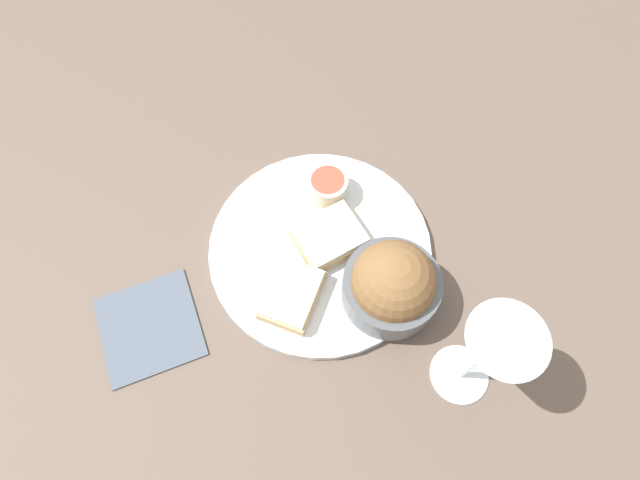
# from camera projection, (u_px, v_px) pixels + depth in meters

# --- Properties ---
(ground_plane) EXTENTS (4.00, 4.00, 0.00)m
(ground_plane) POSITION_uv_depth(u_px,v_px,m) (320.00, 251.00, 0.67)
(ground_plane) COLOR brown
(dinner_plate) EXTENTS (0.29, 0.29, 0.01)m
(dinner_plate) POSITION_uv_depth(u_px,v_px,m) (320.00, 249.00, 0.67)
(dinner_plate) COLOR silver
(dinner_plate) RESTS_ON ground_plane
(salad_bowl) EXTENTS (0.12, 0.12, 0.10)m
(salad_bowl) POSITION_uv_depth(u_px,v_px,m) (392.00, 285.00, 0.60)
(salad_bowl) COLOR #4C5156
(salad_bowl) RESTS_ON dinner_plate
(sauce_ramekin) EXTENTS (0.06, 0.06, 0.04)m
(sauce_ramekin) POSITION_uv_depth(u_px,v_px,m) (328.00, 186.00, 0.68)
(sauce_ramekin) COLOR beige
(sauce_ramekin) RESTS_ON dinner_plate
(cheese_toast_near) EXTENTS (0.11, 0.10, 0.03)m
(cheese_toast_near) POSITION_uv_depth(u_px,v_px,m) (330.00, 237.00, 0.65)
(cheese_toast_near) COLOR tan
(cheese_toast_near) RESTS_ON dinner_plate
(cheese_toast_far) EXTENTS (0.10, 0.08, 0.03)m
(cheese_toast_far) POSITION_uv_depth(u_px,v_px,m) (292.00, 295.00, 0.62)
(cheese_toast_far) COLOR tan
(cheese_toast_far) RESTS_ON dinner_plate
(wine_glass) EXTENTS (0.08, 0.08, 0.18)m
(wine_glass) POSITION_uv_depth(u_px,v_px,m) (491.00, 351.00, 0.49)
(wine_glass) COLOR silver
(wine_glass) RESTS_ON ground_plane
(napkin) EXTENTS (0.16, 0.16, 0.01)m
(napkin) POSITION_uv_depth(u_px,v_px,m) (149.00, 326.00, 0.62)
(napkin) COLOR #4C5666
(napkin) RESTS_ON ground_plane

